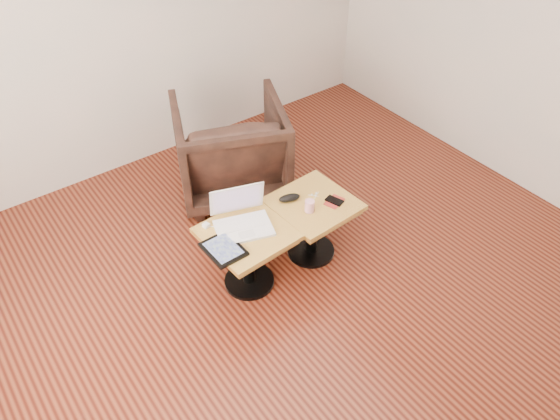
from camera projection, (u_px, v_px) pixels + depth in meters
room_shell at (323, 136)px, 2.77m from camera, size 4.52×4.52×2.71m
side_table_left at (247, 245)px, 3.58m from camera, size 0.56×0.56×0.48m
side_table_right at (313, 215)px, 3.81m from camera, size 0.56×0.56×0.48m
laptop at (242, 219)px, 3.52m from camera, size 0.44×0.40×0.25m
tablet at (223, 249)px, 3.37m from camera, size 0.22×0.27×0.02m
charging_adapter at (206, 225)px, 3.53m from camera, size 0.05×0.05×0.02m
glasses_case at (289, 198)px, 3.73m from camera, size 0.16×0.11×0.05m
striped_cup at (310, 206)px, 3.63m from camera, size 0.09×0.09×0.08m
earbuds_tangle at (315, 195)px, 3.78m from camera, size 0.07×0.05×0.01m
phone_on_sleeve at (334, 201)px, 3.72m from camera, size 0.16×0.13×0.02m
armchair at (230, 149)px, 4.37m from camera, size 1.11×1.13×0.79m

